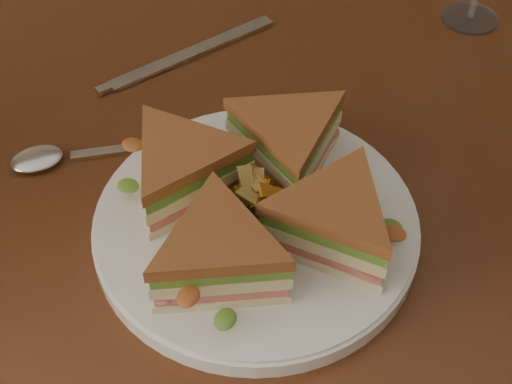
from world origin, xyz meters
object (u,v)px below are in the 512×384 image
sandwich_wedges (256,196)px  spoon (63,156)px  table (206,255)px  plate (256,225)px  knife (182,57)px

sandwich_wedges → spoon: bearing=132.3°
table → spoon: (-0.11, 0.08, 0.10)m
table → plate: (0.03, -0.06, 0.11)m
spoon → knife: size_ratio=0.86×
spoon → table: bearing=-26.6°
plate → sandwich_wedges: 0.04m
plate → knife: (0.02, 0.25, -0.01)m
plate → knife: size_ratio=1.27×
plate → knife: plate is taller
table → plate: size_ratio=4.44×
knife → spoon: bearing=-159.3°
plate → knife: bearing=86.2°
spoon → knife: (0.15, 0.10, -0.00)m
table → spoon: size_ratio=6.60×
knife → plate: bearing=-107.1°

